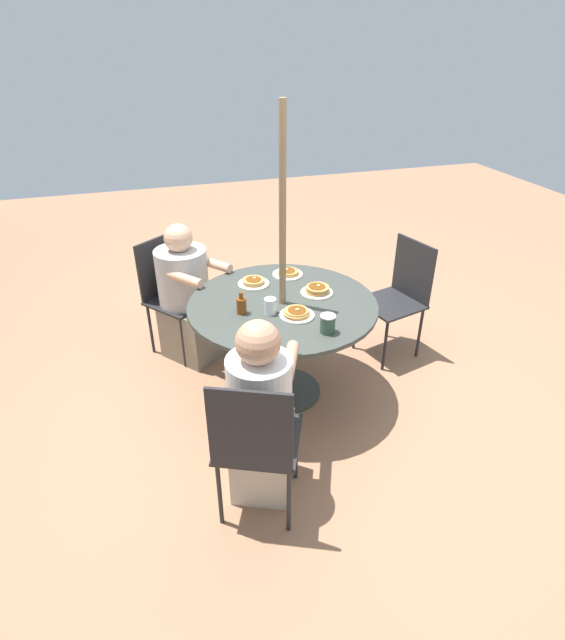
% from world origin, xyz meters
% --- Properties ---
extents(ground_plane, '(12.00, 12.00, 0.00)m').
position_xyz_m(ground_plane, '(0.00, 0.00, 0.00)').
color(ground_plane, '#9E7051').
extents(patio_table, '(1.29, 1.29, 0.76)m').
position_xyz_m(patio_table, '(0.00, 0.00, 0.63)').
color(patio_table, '#383D38').
rests_on(patio_table, ground).
extents(umbrella_pole, '(0.05, 0.05, 2.04)m').
position_xyz_m(umbrella_pole, '(0.00, 0.00, 1.02)').
color(umbrella_pole, '#846B4C').
rests_on(umbrella_pole, ground).
extents(patio_chair_north, '(0.58, 0.58, 0.95)m').
position_xyz_m(patio_chair_north, '(-1.00, 0.45, 0.54)').
color(patio_chair_north, '#232326').
rests_on(patio_chair_north, ground).
extents(diner_north, '(0.57, 0.50, 1.15)m').
position_xyz_m(diner_north, '(-0.84, 0.38, 0.53)').
color(diner_north, beige).
rests_on(diner_north, ground).
extents(patio_chair_east, '(0.53, 0.53, 0.95)m').
position_xyz_m(patio_chair_east, '(0.27, -1.07, 0.54)').
color(patio_chair_east, '#232326').
rests_on(patio_chair_east, ground).
extents(patio_chair_south, '(0.61, 0.61, 0.95)m').
position_xyz_m(patio_chair_south, '(0.87, 0.68, 0.54)').
color(patio_chair_south, '#232326').
rests_on(patio_chair_south, ground).
extents(diner_south, '(0.63, 0.62, 1.12)m').
position_xyz_m(diner_south, '(0.72, 0.57, 0.50)').
color(diner_south, gray).
rests_on(diner_south, ground).
extents(pancake_plate_a, '(0.23, 0.23, 0.05)m').
position_xyz_m(pancake_plate_a, '(0.41, -0.17, 0.77)').
color(pancake_plate_a, silver).
rests_on(pancake_plate_a, patio_table).
extents(pancake_plate_b, '(0.23, 0.23, 0.05)m').
position_xyz_m(pancake_plate_b, '(-0.20, -0.03, 0.77)').
color(pancake_plate_b, silver).
rests_on(pancake_plate_b, patio_table).
extents(pancake_plate_c, '(0.23, 0.23, 0.06)m').
position_xyz_m(pancake_plate_c, '(0.06, -0.27, 0.78)').
color(pancake_plate_c, silver).
rests_on(pancake_plate_c, patio_table).
extents(pancake_plate_d, '(0.23, 0.23, 0.05)m').
position_xyz_m(pancake_plate_d, '(0.33, 0.12, 0.77)').
color(pancake_plate_d, silver).
rests_on(pancake_plate_d, patio_table).
extents(syrup_bottle, '(0.09, 0.07, 0.15)m').
position_xyz_m(syrup_bottle, '(-0.06, 0.30, 0.81)').
color(syrup_bottle, brown).
rests_on(syrup_bottle, patio_table).
extents(coffee_cup, '(0.10, 0.10, 0.12)m').
position_xyz_m(coffee_cup, '(-0.45, -0.15, 0.81)').
color(coffee_cup, '#33513D').
rests_on(coffee_cup, patio_table).
extents(drinking_glass_a, '(0.08, 0.08, 0.11)m').
position_xyz_m(drinking_glass_a, '(-0.12, 0.12, 0.81)').
color(drinking_glass_a, silver).
rests_on(drinking_glass_a, patio_table).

